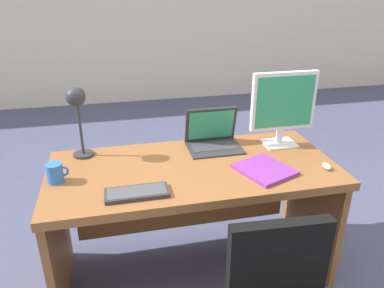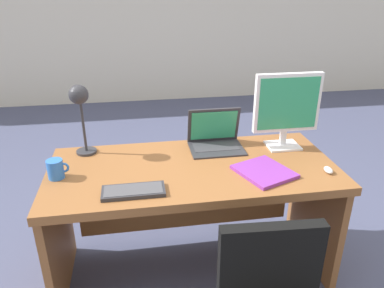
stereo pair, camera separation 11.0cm
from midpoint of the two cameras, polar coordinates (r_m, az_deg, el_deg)
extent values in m
plane|color=#474C6B|center=(3.73, -5.78, -3.14)|extent=(12.00, 12.00, 0.00)
cube|color=silver|center=(5.53, -9.56, 20.72)|extent=(10.00, 0.10, 2.80)
cube|color=brown|center=(2.08, -1.29, -4.04)|extent=(1.60, 0.74, 0.05)
cube|color=brown|center=(2.29, -21.33, -14.03)|extent=(0.04, 0.65, 0.70)
cube|color=brown|center=(2.52, 16.70, -9.49)|extent=(0.04, 0.65, 0.70)
cube|color=brown|center=(2.49, -2.50, -7.94)|extent=(1.41, 0.02, 0.49)
cube|color=silver|center=(2.39, 12.02, 0.07)|extent=(0.20, 0.16, 0.01)
cube|color=silver|center=(2.38, 12.04, 1.36)|extent=(0.04, 0.02, 0.10)
cube|color=silver|center=(2.29, 12.62, 6.47)|extent=(0.40, 0.04, 0.36)
cube|color=#2D9966|center=(2.27, 12.83, 6.32)|extent=(0.36, 0.00, 0.31)
cube|color=#2D2D33|center=(2.28, 2.11, -0.62)|extent=(0.33, 0.25, 0.01)
cube|color=#38383D|center=(2.29, 2.00, -0.30)|extent=(0.28, 0.14, 0.00)
cube|color=#2D2D33|center=(2.32, 1.56, 3.03)|extent=(0.33, 0.06, 0.23)
cube|color=#2D9966|center=(2.31, 1.62, 2.92)|extent=(0.29, 0.05, 0.19)
cube|color=#2D2D33|center=(1.83, -10.21, -7.46)|extent=(0.31, 0.13, 0.02)
cube|color=#47474C|center=(1.83, -10.23, -7.16)|extent=(0.28, 0.11, 0.00)
ellipsoid|color=silver|center=(2.15, 18.68, -3.29)|extent=(0.04, 0.07, 0.03)
cylinder|color=#2D2D33|center=(2.30, -17.67, -1.51)|extent=(0.12, 0.12, 0.01)
cylinder|color=#2D2D33|center=(2.24, -18.20, 2.31)|extent=(0.02, 0.02, 0.32)
sphere|color=#2D2D33|center=(2.15, -18.94, 6.92)|extent=(0.11, 0.11, 0.11)
cube|color=purple|center=(2.04, 9.61, -3.92)|extent=(0.34, 0.35, 0.02)
cylinder|color=blue|center=(2.04, -21.87, -4.19)|extent=(0.08, 0.08, 0.10)
torus|color=blue|center=(2.03, -20.73, -3.97)|extent=(0.06, 0.01, 0.06)
cube|color=black|center=(1.66, 11.29, -17.17)|extent=(0.44, 0.09, 0.38)
camera|label=1|loc=(0.05, -91.54, -0.69)|focal=34.58mm
camera|label=2|loc=(0.05, 88.46, 0.69)|focal=34.58mm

